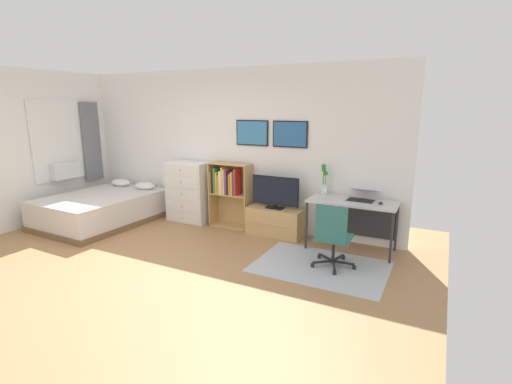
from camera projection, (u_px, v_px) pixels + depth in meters
ground_plane at (130, 273)px, 4.73m from camera, size 7.20×7.20×0.00m
wall_back_with_posters at (229, 148)px, 6.54m from camera, size 6.12×0.09×2.70m
area_rug at (320, 266)px, 4.91m from camera, size 1.70×1.20×0.01m
bed at (102, 208)px, 6.75m from camera, size 1.55×2.07×0.65m
dresser at (189, 192)px, 6.78m from camera, size 0.78×0.46×1.09m
bookshelf at (228, 188)px, 6.45m from camera, size 0.73×0.30×1.12m
tv_stand at (275, 221)px, 6.10m from camera, size 0.91×0.41×0.45m
television at (275, 193)px, 5.97m from camera, size 0.81×0.16×0.52m
desk at (353, 209)px, 5.44m from camera, size 1.25×0.59×0.74m
office_chair at (333, 235)px, 4.76m from camera, size 0.56×0.58×0.86m
laptop at (362, 196)px, 5.38m from camera, size 0.42×0.44×0.17m
computer_mouse at (381, 203)px, 5.16m from camera, size 0.06×0.10×0.03m
bamboo_vase at (324, 181)px, 5.69m from camera, size 0.11×0.11×0.48m
wine_glass at (326, 190)px, 5.43m from camera, size 0.07×0.07×0.18m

